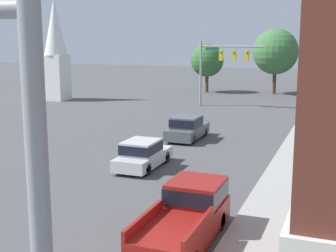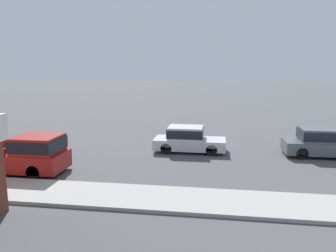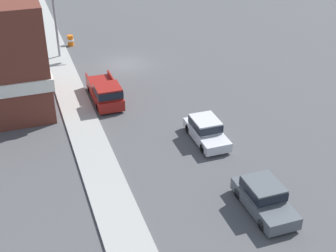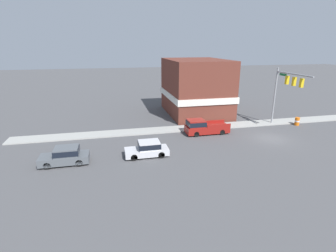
% 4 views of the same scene
% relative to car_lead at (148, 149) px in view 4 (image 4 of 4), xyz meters
% --- Properties ---
extents(ground_plane, '(200.00, 200.00, 0.00)m').
position_rel_car_lead_xyz_m(ground_plane, '(1.83, -14.81, -0.79)').
color(ground_plane, '#4C4C4F').
extents(sidewalk_curb, '(2.40, 60.00, 0.14)m').
position_rel_car_lead_xyz_m(sidewalk_curb, '(7.53, -14.81, -0.72)').
color(sidewalk_curb, '#9E9E99').
rests_on(sidewalk_curb, ground).
extents(near_signal_assembly, '(6.55, 0.49, 7.67)m').
position_rel_car_lead_xyz_m(near_signal_assembly, '(5.14, -18.56, 4.82)').
color(near_signal_assembly, gray).
rests_on(near_signal_assembly, ground).
extents(car_lead, '(1.79, 4.27, 1.53)m').
position_rel_car_lead_xyz_m(car_lead, '(0.00, 0.00, 0.00)').
color(car_lead, black).
rests_on(car_lead, ground).
extents(car_second_ahead, '(1.90, 4.38, 1.62)m').
position_rel_car_lead_xyz_m(car_second_ahead, '(-0.08, 7.67, 0.04)').
color(car_second_ahead, black).
rests_on(car_second_ahead, ground).
extents(pickup_truck_parked, '(1.96, 5.33, 1.84)m').
position_rel_car_lead_xyz_m(pickup_truck_parked, '(5.15, -7.66, 0.11)').
color(pickup_truck_parked, black).
rests_on(pickup_truck_parked, ground).
extents(construction_barrel, '(0.62, 0.62, 1.09)m').
position_rel_car_lead_xyz_m(construction_barrel, '(5.73, -21.44, -0.24)').
color(construction_barrel, orange).
rests_on(construction_barrel, ground).
extents(corner_brick_building, '(11.95, 8.91, 8.41)m').
position_rel_car_lead_xyz_m(corner_brick_building, '(15.06, -9.90, 3.30)').
color(corner_brick_building, brown).
rests_on(corner_brick_building, ground).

